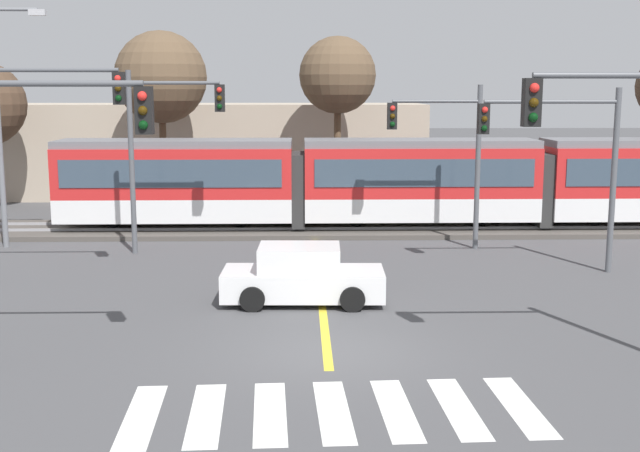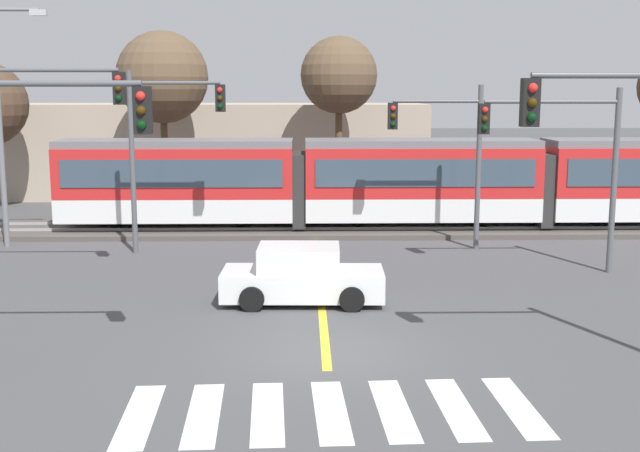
# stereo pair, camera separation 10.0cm
# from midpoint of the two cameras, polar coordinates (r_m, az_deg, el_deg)

# --- Properties ---
(ground_plane) EXTENTS (200.00, 200.00, 0.00)m
(ground_plane) POSITION_cam_midpoint_polar(r_m,az_deg,el_deg) (17.21, 0.35, -9.02)
(ground_plane) COLOR #474749
(track_bed) EXTENTS (120.00, 4.00, 0.18)m
(track_bed) POSITION_cam_midpoint_polar(r_m,az_deg,el_deg) (31.60, -0.50, -0.21)
(track_bed) COLOR #4C4742
(track_bed) RESTS_ON ground
(rail_near) EXTENTS (120.00, 0.08, 0.10)m
(rail_near) POSITION_cam_midpoint_polar(r_m,az_deg,el_deg) (30.87, -0.48, -0.19)
(rail_near) COLOR #939399
(rail_near) RESTS_ON track_bed
(rail_far) EXTENTS (120.00, 0.08, 0.10)m
(rail_far) POSITION_cam_midpoint_polar(r_m,az_deg,el_deg) (32.29, -0.52, 0.25)
(rail_far) COLOR #939399
(rail_far) RESTS_ON track_bed
(light_rail_tram) EXTENTS (28.00, 2.64, 3.43)m
(light_rail_tram) POSITION_cam_midpoint_polar(r_m,az_deg,el_deg) (31.66, 6.99, 3.31)
(light_rail_tram) COLOR silver
(light_rail_tram) RESTS_ON track_bed
(crosswalk_stripe_0) EXTENTS (0.67, 2.82, 0.01)m
(crosswalk_stripe_0) POSITION_cam_midpoint_polar(r_m,az_deg,el_deg) (14.44, -12.77, -13.02)
(crosswalk_stripe_0) COLOR silver
(crosswalk_stripe_0) RESTS_ON ground
(crosswalk_stripe_1) EXTENTS (0.67, 2.82, 0.01)m
(crosswalk_stripe_1) POSITION_cam_midpoint_polar(r_m,az_deg,el_deg) (14.31, -8.30, -13.09)
(crosswalk_stripe_1) COLOR silver
(crosswalk_stripe_1) RESTS_ON ground
(crosswalk_stripe_2) EXTENTS (0.67, 2.82, 0.01)m
(crosswalk_stripe_2) POSITION_cam_midpoint_polar(r_m,az_deg,el_deg) (14.26, -3.78, -13.09)
(crosswalk_stripe_2) COLOR silver
(crosswalk_stripe_2) RESTS_ON ground
(crosswalk_stripe_3) EXTENTS (0.67, 2.82, 0.01)m
(crosswalk_stripe_3) POSITION_cam_midpoint_polar(r_m,az_deg,el_deg) (14.30, 0.75, -13.00)
(crosswalk_stripe_3) COLOR silver
(crosswalk_stripe_3) RESTS_ON ground
(crosswalk_stripe_4) EXTENTS (0.67, 2.82, 0.01)m
(crosswalk_stripe_4) POSITION_cam_midpoint_polar(r_m,az_deg,el_deg) (14.43, 5.22, -12.84)
(crosswalk_stripe_4) COLOR silver
(crosswalk_stripe_4) RESTS_ON ground
(crosswalk_stripe_5) EXTENTS (0.67, 2.82, 0.01)m
(crosswalk_stripe_5) POSITION_cam_midpoint_polar(r_m,az_deg,el_deg) (14.63, 9.59, -12.61)
(crosswalk_stripe_5) COLOR silver
(crosswalk_stripe_5) RESTS_ON ground
(crosswalk_stripe_6) EXTENTS (0.67, 2.82, 0.01)m
(crosswalk_stripe_6) POSITION_cam_midpoint_polar(r_m,az_deg,el_deg) (14.91, 13.80, -12.32)
(crosswalk_stripe_6) COLOR silver
(crosswalk_stripe_6) RESTS_ON ground
(lane_centre_line) EXTENTS (0.20, 13.94, 0.01)m
(lane_centre_line) POSITION_cam_midpoint_polar(r_m,az_deg,el_deg) (22.84, -0.12, -4.30)
(lane_centre_line) COLOR gold
(lane_centre_line) RESTS_ON ground
(sedan_crossing) EXTENTS (4.25, 2.01, 1.52)m
(sedan_crossing) POSITION_cam_midpoint_polar(r_m,az_deg,el_deg) (20.97, -1.39, -3.61)
(sedan_crossing) COLOR silver
(sedan_crossing) RESTS_ON ground
(traffic_light_mid_left) EXTENTS (4.25, 0.38, 6.39)m
(traffic_light_mid_left) POSITION_cam_midpoint_polar(r_m,az_deg,el_deg) (24.03, -20.18, 6.15)
(traffic_light_mid_left) COLOR #515459
(traffic_light_mid_left) RESTS_ON ground
(traffic_light_far_left) EXTENTS (3.25, 0.38, 6.16)m
(traffic_light_far_left) POSITION_cam_midpoint_polar(r_m,az_deg,el_deg) (27.44, -11.26, 6.40)
(traffic_light_far_left) COLOR #515459
(traffic_light_far_left) RESTS_ON ground
(traffic_light_far_right) EXTENTS (3.25, 0.38, 5.69)m
(traffic_light_far_right) POSITION_cam_midpoint_polar(r_m,az_deg,el_deg) (28.00, 8.90, 5.81)
(traffic_light_far_right) COLOR #515459
(traffic_light_far_right) RESTS_ON ground
(traffic_light_mid_right) EXTENTS (4.25, 0.38, 5.58)m
(traffic_light_mid_right) POSITION_cam_midpoint_polar(r_m,az_deg,el_deg) (25.07, 16.95, 5.20)
(traffic_light_mid_right) COLOR #515459
(traffic_light_mid_right) RESTS_ON ground
(traffic_light_near_left) EXTENTS (3.75, 0.38, 6.08)m
(traffic_light_near_left) POSITION_cam_midpoint_polar(r_m,az_deg,el_deg) (16.32, -20.23, 3.78)
(traffic_light_near_left) COLOR #515459
(traffic_light_near_left) RESTS_ON ground
(street_lamp_west) EXTENTS (1.96, 0.28, 8.39)m
(street_lamp_west) POSITION_cam_midpoint_polar(r_m,az_deg,el_deg) (30.03, -21.74, 7.52)
(street_lamp_west) COLOR slate
(street_lamp_west) RESTS_ON ground
(bare_tree_west) EXTENTS (4.13, 4.13, 8.13)m
(bare_tree_west) POSITION_cam_midpoint_polar(r_m,az_deg,el_deg) (37.23, -11.32, 10.30)
(bare_tree_west) COLOR brown
(bare_tree_west) RESTS_ON ground
(bare_tree_east) EXTENTS (3.48, 3.48, 7.91)m
(bare_tree_east) POSITION_cam_midpoint_polar(r_m,az_deg,el_deg) (36.80, 1.18, 10.62)
(bare_tree_east) COLOR brown
(bare_tree_east) RESTS_ON ground
(building_backdrop_far) EXTENTS (23.05, 6.00, 4.78)m
(building_backdrop_far) POSITION_cam_midpoint_polar(r_m,az_deg,el_deg) (43.08, -8.35, 5.41)
(building_backdrop_far) COLOR tan
(building_backdrop_far) RESTS_ON ground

